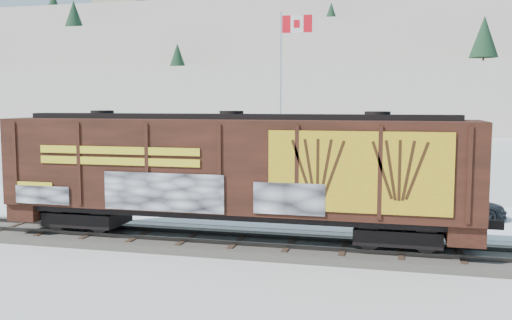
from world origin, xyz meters
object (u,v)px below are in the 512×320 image
(car_dark, at_px, (458,205))
(car_white, at_px, (238,193))
(car_silver, at_px, (115,196))
(flagpole, at_px, (282,130))
(hopper_railcar, at_px, (232,169))

(car_dark, bearing_deg, car_white, 95.05)
(car_silver, height_order, car_white, car_white)
(flagpole, relative_size, car_silver, 2.51)
(car_white, bearing_deg, flagpole, -19.76)
(flagpole, bearing_deg, hopper_railcar, -87.02)
(hopper_railcar, distance_m, flagpole, 12.67)
(car_silver, bearing_deg, car_white, -69.01)
(car_dark, bearing_deg, hopper_railcar, 136.66)
(car_silver, distance_m, car_dark, 16.98)
(car_silver, xyz_separation_m, car_white, (5.93, 2.20, 0.06))
(car_silver, bearing_deg, hopper_railcar, -125.01)
(car_dark, bearing_deg, car_silver, 102.49)
(hopper_railcar, height_order, flagpole, flagpole)
(hopper_railcar, bearing_deg, car_dark, 41.69)
(car_silver, height_order, car_dark, car_silver)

